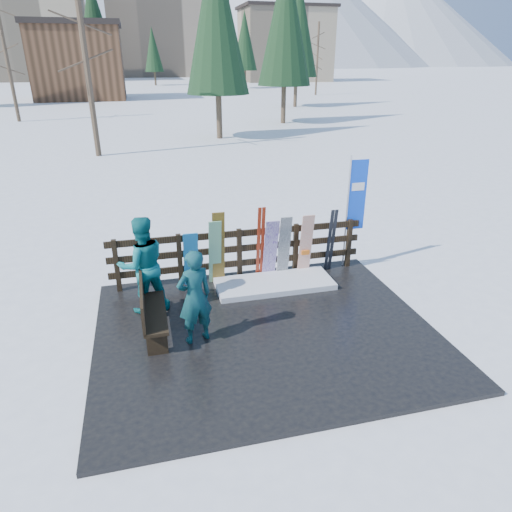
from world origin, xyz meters
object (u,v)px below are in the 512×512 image
object	(u,v)px
snowboard_2	(218,249)
snowboard_3	(270,249)
snowboard_5	(306,245)
person_back	(143,265)
snowboard_0	(191,260)
bench	(150,310)
person_front	(195,297)
snowboard_1	(215,253)
rental_flag	(355,199)
snowboard_4	(284,247)

from	to	relation	value
snowboard_2	snowboard_3	bearing A→B (deg)	0.00
snowboard_5	person_back	bearing A→B (deg)	-168.30
person_back	snowboard_0	bearing A→B (deg)	-155.84
snowboard_0	snowboard_3	bearing A→B (deg)	0.00
bench	person_front	distance (m)	0.89
snowboard_1	snowboard_5	bearing A→B (deg)	0.00
snowboard_2	rental_flag	size ratio (longest dim) A/B	0.65
snowboard_3	bench	bearing A→B (deg)	-147.65
snowboard_2	person_back	size ratio (longest dim) A/B	0.89
snowboard_2	person_front	size ratio (longest dim) A/B	1.00
snowboard_1	snowboard_2	world-z (taller)	snowboard_2
snowboard_3	person_front	size ratio (longest dim) A/B	0.85
bench	snowboard_2	size ratio (longest dim) A/B	0.88
snowboard_4	snowboard_1	bearing A→B (deg)	-180.00
snowboard_0	person_front	xyz separation A→B (m)	(-0.16, -2.02, 0.20)
snowboard_0	snowboard_3	distance (m)	1.73
snowboard_0	snowboard_4	xyz separation A→B (m)	(2.04, 0.00, 0.08)
bench	snowboard_3	world-z (taller)	snowboard_3
snowboard_3	person_back	size ratio (longest dim) A/B	0.76
bench	snowboard_1	size ratio (longest dim) A/B	0.98
rental_flag	person_back	xyz separation A→B (m)	(-4.74, -1.00, -0.65)
snowboard_2	snowboard_3	size ratio (longest dim) A/B	1.18
snowboard_0	snowboard_4	bearing A→B (deg)	0.00
bench	snowboard_0	size ratio (longest dim) A/B	1.13
snowboard_2	snowboard_5	distance (m)	1.95
snowboard_4	snowboard_5	bearing A→B (deg)	0.00
bench	rental_flag	world-z (taller)	rental_flag
snowboard_2	snowboard_4	distance (m)	1.45
snowboard_0	snowboard_2	xyz separation A→B (m)	(0.59, -0.00, 0.19)
snowboard_5	person_back	world-z (taller)	person_back
snowboard_1	person_front	world-z (taller)	person_front
snowboard_4	rental_flag	xyz separation A→B (m)	(1.72, 0.27, 0.88)
bench	snowboard_1	bearing A→B (deg)	49.56
snowboard_2	snowboard_5	bearing A→B (deg)	0.00
snowboard_2	person_back	xyz separation A→B (m)	(-1.56, -0.73, 0.11)
snowboard_5	rental_flag	bearing A→B (deg)	12.45
snowboard_3	person_front	xyz separation A→B (m)	(-1.89, -2.02, 0.14)
snowboard_1	snowboard_2	xyz separation A→B (m)	(0.08, 0.00, 0.09)
snowboard_0	snowboard_5	xyz separation A→B (m)	(2.54, 0.00, 0.08)
snowboard_1	snowboard_4	bearing A→B (deg)	0.00
snowboard_2	person_back	bearing A→B (deg)	-155.03
bench	snowboard_3	bearing A→B (deg)	32.35
snowboard_2	snowboard_4	xyz separation A→B (m)	(1.45, 0.00, -0.11)
person_front	snowboard_0	bearing A→B (deg)	-112.54
bench	snowboard_3	distance (m)	3.14
snowboard_0	snowboard_1	distance (m)	0.52
snowboard_2	person_back	world-z (taller)	person_back
snowboard_3	snowboard_1	bearing A→B (deg)	-180.00
snowboard_3	person_front	distance (m)	2.77
snowboard_5	rental_flag	distance (m)	1.53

